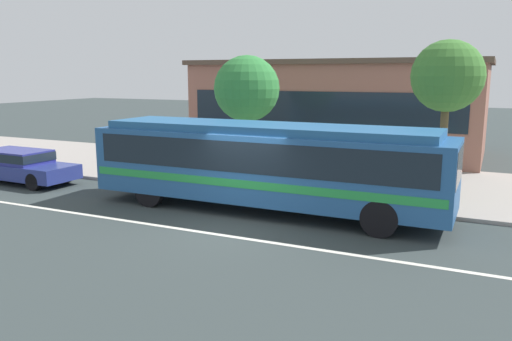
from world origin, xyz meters
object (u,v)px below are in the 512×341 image
at_px(sedan_behind_bus, 19,164).
at_px(street_tree_mid_block, 447,77).
at_px(transit_bus, 266,161).
at_px(pedestrian_walking_along_curb, 388,168).
at_px(pedestrian_waiting_near_sign, 293,163).
at_px(street_tree_near_stop, 247,89).

distance_m(sedan_behind_bus, street_tree_mid_block, 16.28).
height_order(transit_bus, street_tree_mid_block, street_tree_mid_block).
xyz_separation_m(pedestrian_walking_along_curb, street_tree_mid_block, (1.63, 0.86, 3.07)).
xyz_separation_m(sedan_behind_bus, pedestrian_waiting_near_sign, (10.47, 2.78, 0.37)).
relative_size(sedan_behind_bus, street_tree_near_stop, 0.98).
relative_size(pedestrian_waiting_near_sign, pedestrian_walking_along_curb, 1.05).
bearing_deg(street_tree_near_stop, street_tree_mid_block, -4.08).
bearing_deg(pedestrian_waiting_near_sign, transit_bus, -88.46).
height_order(pedestrian_waiting_near_sign, pedestrian_walking_along_curb, pedestrian_waiting_near_sign).
height_order(pedestrian_walking_along_curb, street_tree_near_stop, street_tree_near_stop).
height_order(transit_bus, pedestrian_waiting_near_sign, transit_bus).
xyz_separation_m(sedan_behind_bus, street_tree_mid_block, (15.28, 4.49, 3.39)).
height_order(transit_bus, street_tree_near_stop, street_tree_near_stop).
bearing_deg(street_tree_mid_block, pedestrian_walking_along_curb, -152.31).
bearing_deg(sedan_behind_bus, transit_bus, 1.28).
bearing_deg(transit_bus, sedan_behind_bus, -178.72).
bearing_deg(sedan_behind_bus, pedestrian_waiting_near_sign, 14.85).
bearing_deg(street_tree_mid_block, pedestrian_waiting_near_sign, -160.38).
bearing_deg(sedan_behind_bus, street_tree_mid_block, 16.38).
distance_m(street_tree_near_stop, street_tree_mid_block, 7.78).
bearing_deg(street_tree_mid_block, street_tree_near_stop, 175.92).
bearing_deg(pedestrian_walking_along_curb, sedan_behind_bus, -165.08).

